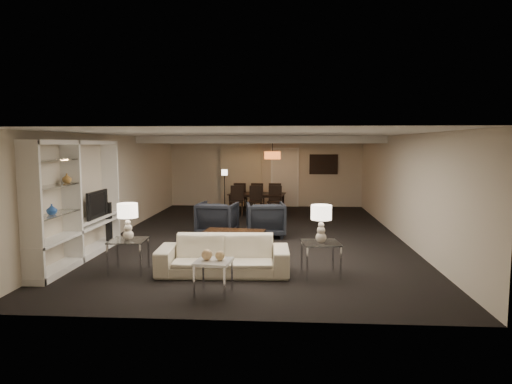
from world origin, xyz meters
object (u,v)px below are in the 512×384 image
object	(u,v)px
vase_amber	(67,178)
chair_fl	(241,196)
side_table_right	(321,259)
dining_table	(257,203)
coffee_table	(234,242)
pendant_light	(272,155)
sofa	(223,255)
marble_table	(214,277)
chair_nr	(274,201)
television	(93,204)
armchair_right	(266,219)
chair_fr	(275,196)
table_lamp_right	(321,224)
chair_fm	(258,196)
vase_blue	(52,209)
table_lamp_left	(128,222)
side_table_left	(129,256)
chair_nm	(256,201)
armchair_left	(217,219)
floor_speaker	(109,224)
chair_nl	(237,201)
floor_lamp	(225,190)

from	to	relation	value
vase_amber	chair_fl	distance (m)	8.00
side_table_right	dining_table	xyz separation A→B (m)	(-1.56, 7.22, 0.03)
coffee_table	pendant_light	bearing A→B (deg)	82.90
dining_table	chair_fl	xyz separation A→B (m)	(-0.60, 0.65, 0.15)
sofa	marble_table	size ratio (longest dim) A/B	4.37
chair_nr	television	bearing A→B (deg)	-119.74
armchair_right	chair_fr	bearing A→B (deg)	-99.37
vase_amber	chair_fr	world-z (taller)	vase_amber
table_lamp_right	chair_fm	distance (m)	8.04
vase_blue	dining_table	size ratio (longest dim) A/B	0.10
marble_table	sofa	bearing A→B (deg)	90.00
sofa	dining_table	size ratio (longest dim) A/B	1.26
table_lamp_left	pendant_light	bearing A→B (deg)	71.07
armchair_right	side_table_left	xyz separation A→B (m)	(-2.30, -3.30, -0.13)
vase_blue	vase_amber	distance (m)	0.77
vase_amber	chair_fl	size ratio (longest dim) A/B	0.19
table_lamp_right	side_table_left	bearing A→B (deg)	180.00
table_lamp_right	vase_blue	xyz separation A→B (m)	(-4.65, -0.24, 0.24)
pendant_light	television	size ratio (longest dim) A/B	0.53
sofa	chair_nm	bearing A→B (deg)	86.35
dining_table	television	bearing A→B (deg)	-110.13
pendant_light	vase_amber	world-z (taller)	pendant_light
pendant_light	chair_fl	size ratio (longest dim) A/B	0.55
table_lamp_left	vase_amber	distance (m)	1.50
sofa	side_table_left	bearing A→B (deg)	177.54
side_table_left	table_lamp_left	size ratio (longest dim) A/B	0.97
armchair_left	side_table_left	bearing A→B (deg)	78.86
floor_speaker	marble_table	bearing A→B (deg)	-41.21
coffee_table	television	xyz separation A→B (m)	(-2.92, -0.23, 0.81)
chair_fl	table_lamp_right	bearing A→B (deg)	110.30
marble_table	television	xyz separation A→B (m)	(-2.92, 2.47, 0.77)
pendant_light	chair_fl	distance (m)	2.08
chair_nl	chair_fl	bearing A→B (deg)	86.71
marble_table	vase_blue	world-z (taller)	vase_blue
vase_amber	chair_nm	size ratio (longest dim) A/B	0.19
dining_table	chair_fl	size ratio (longest dim) A/B	1.92
armchair_left	vase_blue	size ratio (longest dim) A/B	5.04
chair_nr	floor_lamp	xyz separation A→B (m)	(-1.72, 0.94, 0.23)
chair_fl	chair_nl	bearing A→B (deg)	94.93
vase_blue	chair_fm	bearing A→B (deg)	69.14
sofa	chair_nl	world-z (taller)	chair_nl
chair_nl	television	bearing A→B (deg)	-118.59
chair_fm	chair_nr	bearing A→B (deg)	121.91
vase_blue	dining_table	xyz separation A→B (m)	(3.09, 7.46, -0.83)
television	vase_blue	xyz separation A→B (m)	(-0.03, -1.60, 0.12)
coffee_table	table_lamp_right	size ratio (longest dim) A/B	1.94
sofa	chair_fl	world-z (taller)	chair_fl
side_table_right	floor_speaker	bearing A→B (deg)	156.31
side_table_left	floor_lamp	bearing A→B (deg)	84.55
marble_table	floor_lamp	world-z (taller)	floor_lamp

